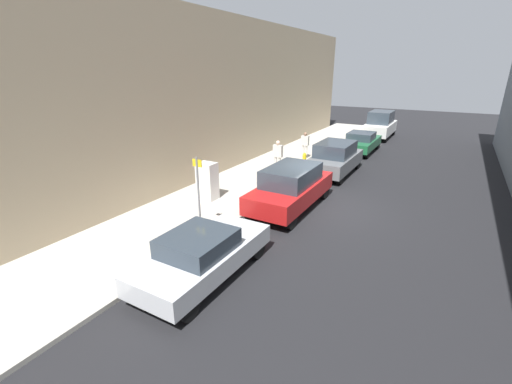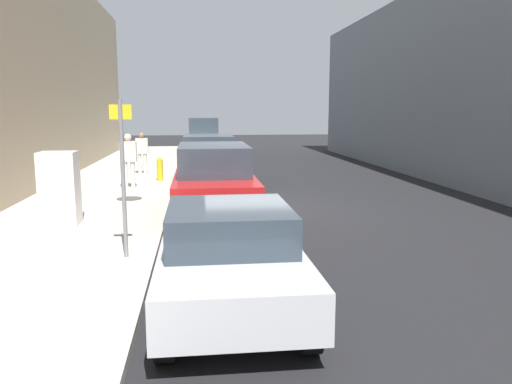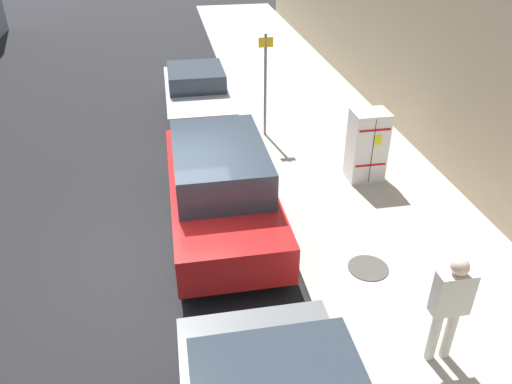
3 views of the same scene
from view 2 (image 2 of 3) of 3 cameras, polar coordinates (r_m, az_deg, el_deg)
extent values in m
plane|color=black|center=(13.33, -0.45, -1.92)|extent=(80.00, 80.00, 0.00)
cube|color=#B2ADA0|center=(13.53, -18.54, -1.97)|extent=(4.09, 44.00, 0.13)
cube|color=silver|center=(11.63, -21.54, 0.39)|extent=(0.77, 0.62, 1.59)
cube|color=black|center=(11.94, -21.16, 0.62)|extent=(0.01, 0.01, 1.51)
cube|color=yellow|center=(11.93, -21.68, 1.92)|extent=(0.16, 0.01, 0.22)
cube|color=red|center=(11.88, -21.30, 3.06)|extent=(0.70, 0.01, 0.05)
cube|color=red|center=(11.99, -21.07, -0.88)|extent=(0.70, 0.01, 0.05)
cylinder|color=#47443F|center=(14.52, -14.28, -0.73)|extent=(0.70, 0.70, 0.02)
cylinder|color=slate|center=(8.59, -14.93, 1.31)|extent=(0.07, 0.07, 2.65)
cube|color=yellow|center=(8.53, -15.24, 8.82)|extent=(0.36, 0.02, 0.24)
cylinder|color=gold|center=(18.01, -10.92, 2.42)|extent=(0.22, 0.22, 0.71)
sphere|color=gold|center=(17.97, -10.96, 3.62)|extent=(0.20, 0.20, 0.20)
cylinder|color=beige|center=(20.07, -13.14, 3.17)|extent=(0.14, 0.14, 0.80)
cylinder|color=beige|center=(20.05, -12.54, 3.18)|extent=(0.14, 0.14, 0.80)
cube|color=beige|center=(20.00, -12.91, 5.16)|extent=(0.47, 0.22, 0.60)
sphere|color=#8C664C|center=(19.98, -12.96, 6.33)|extent=(0.22, 0.22, 0.22)
cylinder|color=beige|center=(16.43, -14.68, 1.89)|extent=(0.14, 0.14, 0.86)
cylinder|color=beige|center=(16.40, -13.90, 1.91)|extent=(0.14, 0.14, 0.86)
cube|color=beige|center=(16.34, -14.40, 4.52)|extent=(0.50, 0.22, 0.65)
sphere|color=beige|center=(16.31, -14.46, 6.06)|extent=(0.23, 0.23, 0.23)
cube|color=silver|center=(6.88, -3.19, -7.64)|extent=(1.79, 4.31, 0.55)
cube|color=#2D3842|center=(6.53, -3.11, -3.79)|extent=(1.57, 1.81, 0.50)
cylinder|color=black|center=(8.47, -9.06, -6.41)|extent=(0.22, 0.65, 0.65)
cylinder|color=black|center=(8.54, 1.31, -6.16)|extent=(0.22, 0.65, 0.65)
cylinder|color=black|center=(5.50, -10.36, -15.36)|extent=(0.22, 0.65, 0.65)
cylinder|color=black|center=(5.61, 5.99, -14.74)|extent=(0.22, 0.65, 0.65)
cube|color=red|center=(12.38, -4.84, 0.54)|extent=(1.90, 4.79, 0.70)
cube|color=#2D3842|center=(12.29, -4.89, 3.77)|extent=(1.67, 2.64, 0.70)
cylinder|color=black|center=(14.19, -8.38, 0.18)|extent=(0.22, 0.74, 0.74)
cylinder|color=black|center=(14.23, -1.78, 0.30)|extent=(0.22, 0.74, 0.74)
cylinder|color=black|center=(10.69, -8.88, -2.85)|extent=(0.22, 0.74, 0.74)
cylinder|color=black|center=(10.75, -0.12, -2.66)|extent=(0.22, 0.74, 0.74)
cube|color=slate|center=(18.00, -5.46, 3.15)|extent=(1.95, 4.45, 0.70)
cube|color=#2D3842|center=(17.94, -5.50, 5.37)|extent=(1.72, 2.45, 0.70)
cylinder|color=black|center=(19.68, -8.02, 2.60)|extent=(0.22, 0.65, 0.65)
cylinder|color=black|center=(19.72, -3.11, 2.69)|extent=(0.22, 0.65, 0.65)
cylinder|color=black|center=(16.41, -8.26, 1.26)|extent=(0.22, 0.65, 0.65)
cylinder|color=black|center=(16.45, -2.36, 1.37)|extent=(0.22, 0.65, 0.65)
cube|color=#1E6038|center=(23.83, -5.80, 4.53)|extent=(1.82, 4.31, 0.55)
cube|color=#2D3842|center=(23.58, -5.81, 5.76)|extent=(1.60, 1.81, 0.50)
cylinder|color=black|center=(25.41, -7.61, 4.17)|extent=(0.22, 0.69, 0.69)
cylinder|color=black|center=(25.43, -4.09, 4.23)|extent=(0.22, 0.69, 0.69)
cylinder|color=black|center=(22.30, -7.72, 3.45)|extent=(0.22, 0.69, 0.69)
cylinder|color=black|center=(22.33, -3.71, 3.53)|extent=(0.22, 0.69, 0.69)
cube|color=silver|center=(29.90, -6.01, 5.80)|extent=(1.91, 4.78, 0.85)
cube|color=#2D3842|center=(29.85, -6.04, 7.53)|extent=(1.68, 2.63, 0.95)
cylinder|color=black|center=(31.70, -7.54, 5.20)|extent=(0.22, 0.71, 0.71)
cylinder|color=black|center=(31.72, -4.55, 5.26)|extent=(0.22, 0.71, 0.71)
cylinder|color=black|center=(28.15, -7.63, 4.69)|extent=(0.22, 0.71, 0.71)
cylinder|color=black|center=(28.17, -4.27, 4.75)|extent=(0.22, 0.71, 0.71)
camera|label=1|loc=(6.36, 85.75, 27.38)|focal=24.00mm
camera|label=3|loc=(20.69, -3.56, 18.12)|focal=35.00mm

